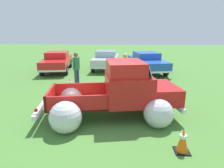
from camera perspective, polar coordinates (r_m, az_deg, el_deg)
ground_plane at (r=6.74m, az=-0.93°, el=-9.52°), size 80.00×80.00×0.00m
vintage_pickup_truck at (r=6.50m, az=2.45°, el=-3.29°), size 4.87×3.36×1.96m
show_car_0 at (r=14.89m, az=-16.17°, el=6.80°), size 2.61×4.96×1.43m
show_car_1 at (r=15.13m, az=-1.74°, el=7.51°), size 1.91×4.38×1.43m
show_car_2 at (r=14.16m, az=10.40°, el=6.75°), size 2.79×4.95×1.43m
spectator_0 at (r=10.33m, az=-10.70°, el=5.08°), size 0.45×0.52×1.81m
spectator_1 at (r=9.71m, az=3.89°, el=4.68°), size 0.54×0.37×1.82m
lane_cone_0 at (r=9.75m, az=-12.62°, el=-0.03°), size 0.36×0.36×0.63m
lane_cone_1 at (r=5.06m, az=20.56°, el=-15.61°), size 0.36×0.36×0.63m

